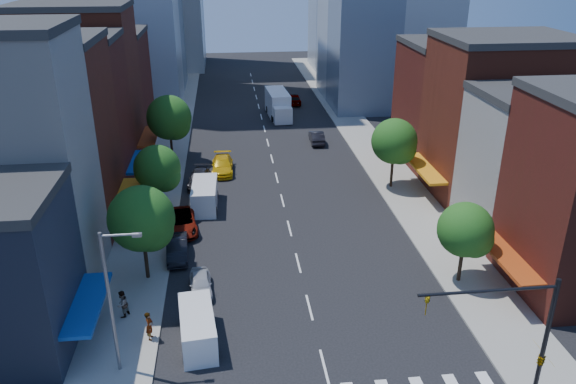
# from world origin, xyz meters

# --- Properties ---
(ground) EXTENTS (220.00, 220.00, 0.00)m
(ground) POSITION_xyz_m (0.00, 0.00, 0.00)
(ground) COLOR black
(ground) RESTS_ON ground
(sidewalk_left) EXTENTS (5.00, 120.00, 0.15)m
(sidewalk_left) POSITION_xyz_m (-12.50, 40.00, 0.07)
(sidewalk_left) COLOR gray
(sidewalk_left) RESTS_ON ground
(sidewalk_right) EXTENTS (5.00, 120.00, 0.15)m
(sidewalk_right) POSITION_xyz_m (12.50, 40.00, 0.07)
(sidewalk_right) COLOR gray
(sidewalk_right) RESTS_ON ground
(bldg_left_2) EXTENTS (12.00, 9.00, 16.00)m
(bldg_left_2) POSITION_xyz_m (-21.00, 20.50, 8.00)
(bldg_left_2) COLOR #5C2315
(bldg_left_2) RESTS_ON ground
(bldg_left_3) EXTENTS (12.00, 8.00, 15.00)m
(bldg_left_3) POSITION_xyz_m (-21.00, 29.00, 7.50)
(bldg_left_3) COLOR #572015
(bldg_left_3) RESTS_ON ground
(bldg_left_4) EXTENTS (12.00, 9.00, 17.00)m
(bldg_left_4) POSITION_xyz_m (-21.00, 37.50, 8.50)
(bldg_left_4) COLOR #5C2315
(bldg_left_4) RESTS_ON ground
(bldg_left_5) EXTENTS (12.00, 10.00, 13.00)m
(bldg_left_5) POSITION_xyz_m (-21.00, 47.00, 6.50)
(bldg_left_5) COLOR #572015
(bldg_left_5) RESTS_ON ground
(bldg_right_1) EXTENTS (12.00, 8.00, 12.00)m
(bldg_right_1) POSITION_xyz_m (21.00, 15.00, 6.00)
(bldg_right_1) COLOR beige
(bldg_right_1) RESTS_ON ground
(bldg_right_2) EXTENTS (12.00, 10.00, 15.00)m
(bldg_right_2) POSITION_xyz_m (21.00, 24.00, 7.50)
(bldg_right_2) COLOR #5C2315
(bldg_right_2) RESTS_ON ground
(bldg_right_3) EXTENTS (12.00, 10.00, 13.00)m
(bldg_right_3) POSITION_xyz_m (21.00, 34.00, 6.50)
(bldg_right_3) COLOR #572015
(bldg_right_3) RESTS_ON ground
(traffic_signal) EXTENTS (7.24, 2.24, 8.00)m
(traffic_signal) POSITION_xyz_m (9.94, -4.50, 4.16)
(traffic_signal) COLOR black
(traffic_signal) RESTS_ON sidewalk_right
(streetlight) EXTENTS (2.25, 0.25, 9.00)m
(streetlight) POSITION_xyz_m (-11.81, 1.00, 5.28)
(streetlight) COLOR slate
(streetlight) RESTS_ON sidewalk_left
(tree_left_near) EXTENTS (4.80, 4.80, 7.30)m
(tree_left_near) POSITION_xyz_m (-11.35, 10.92, 4.87)
(tree_left_near) COLOR black
(tree_left_near) RESTS_ON sidewalk_left
(tree_left_mid) EXTENTS (4.20, 4.20, 6.65)m
(tree_left_mid) POSITION_xyz_m (-11.35, 21.92, 4.53)
(tree_left_mid) COLOR black
(tree_left_mid) RESTS_ON sidewalk_left
(tree_left_far) EXTENTS (5.00, 5.00, 7.75)m
(tree_left_far) POSITION_xyz_m (-11.35, 35.92, 5.20)
(tree_left_far) COLOR black
(tree_left_far) RESTS_ON sidewalk_left
(tree_right_near) EXTENTS (4.00, 4.00, 6.20)m
(tree_right_near) POSITION_xyz_m (11.65, 7.92, 4.19)
(tree_right_near) COLOR black
(tree_right_near) RESTS_ON sidewalk_right
(tree_right_far) EXTENTS (4.60, 4.60, 7.20)m
(tree_right_far) POSITION_xyz_m (11.65, 25.92, 4.86)
(tree_right_far) COLOR black
(tree_right_far) RESTS_ON sidewalk_right
(parked_car_front) EXTENTS (1.88, 4.02, 1.33)m
(parked_car_front) POSITION_xyz_m (-7.50, 8.83, 0.67)
(parked_car_front) COLOR #B8B9BD
(parked_car_front) RESTS_ON ground
(parked_car_second) EXTENTS (1.94, 4.77, 1.54)m
(parked_car_second) POSITION_xyz_m (-9.50, 14.03, 0.77)
(parked_car_second) COLOR black
(parked_car_second) RESTS_ON ground
(parked_car_third) EXTENTS (3.39, 6.03, 1.59)m
(parked_car_third) POSITION_xyz_m (-9.50, 18.68, 0.80)
(parked_car_third) COLOR #999999
(parked_car_third) RESTS_ON ground
(parked_car_rear) EXTENTS (2.55, 5.26, 1.47)m
(parked_car_rear) POSITION_xyz_m (-8.20, 28.95, 0.74)
(parked_car_rear) COLOR black
(parked_car_rear) RESTS_ON ground
(cargo_van_near) EXTENTS (2.59, 5.32, 2.18)m
(cargo_van_near) POSITION_xyz_m (-7.49, 2.98, 1.08)
(cargo_van_near) COLOR silver
(cargo_van_near) RESTS_ON ground
(cargo_van_far) EXTENTS (2.46, 5.72, 2.41)m
(cargo_van_far) POSITION_xyz_m (-7.50, 23.24, 1.19)
(cargo_van_far) COLOR silver
(cargo_van_far) RESTS_ON ground
(taxi) EXTENTS (2.41, 5.67, 1.63)m
(taxi) POSITION_xyz_m (-5.79, 32.30, 0.82)
(taxi) COLOR #DFAC0B
(taxi) RESTS_ON ground
(traffic_car_oncoming) EXTENTS (1.80, 4.74, 1.54)m
(traffic_car_oncoming) POSITION_xyz_m (6.17, 41.21, 0.77)
(traffic_car_oncoming) COLOR black
(traffic_car_oncoming) RESTS_ON ground
(traffic_car_far) EXTENTS (2.04, 4.90, 1.66)m
(traffic_car_far) POSITION_xyz_m (5.71, 60.73, 0.83)
(traffic_car_far) COLOR #999999
(traffic_car_far) RESTS_ON ground
(box_truck) EXTENTS (3.30, 9.25, 3.66)m
(box_truck) POSITION_xyz_m (2.51, 53.87, 1.73)
(box_truck) COLOR white
(box_truck) RESTS_ON ground
(pedestrian_near) EXTENTS (0.51, 0.73, 1.94)m
(pedestrian_near) POSITION_xyz_m (-10.50, 3.63, 1.12)
(pedestrian_near) COLOR #999999
(pedestrian_near) RESTS_ON sidewalk_left
(pedestrian_far) EXTENTS (1.09, 1.17, 1.93)m
(pedestrian_far) POSITION_xyz_m (-12.56, 6.21, 1.12)
(pedestrian_far) COLOR #999999
(pedestrian_far) RESTS_ON sidewalk_left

